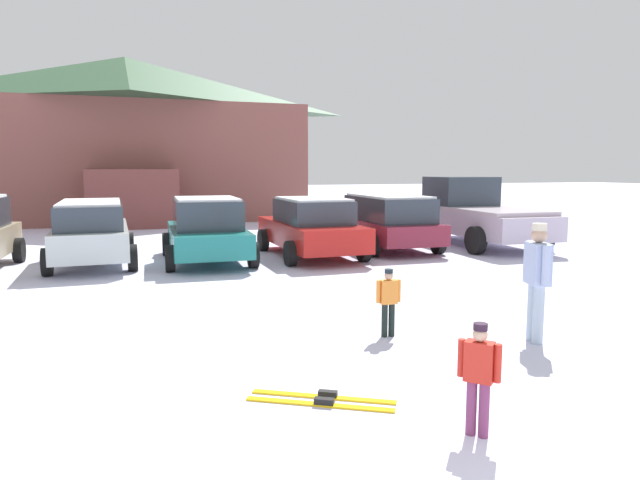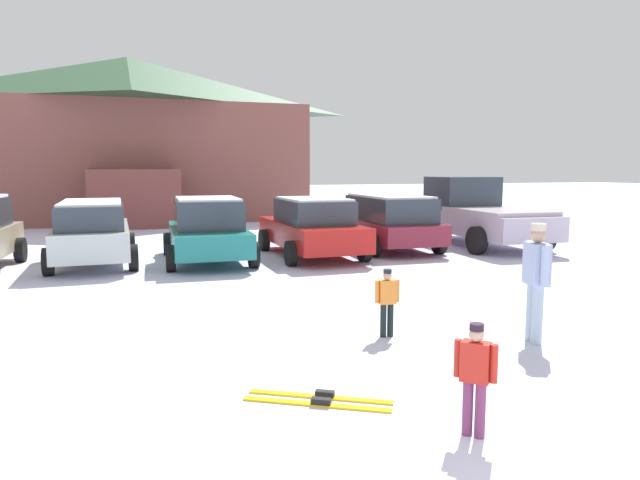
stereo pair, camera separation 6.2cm
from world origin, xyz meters
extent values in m
cube|color=brown|center=(-2.39, 28.05, 2.69)|extent=(15.76, 9.82, 5.37)
pyramid|color=#2D4F32|center=(-2.39, 28.05, 6.63)|extent=(16.36, 10.42, 2.51)
cube|color=brown|center=(-2.40, 22.26, 1.20)|extent=(3.60, 1.81, 2.40)
cylinder|color=black|center=(-5.46, 14.03, 0.32)|extent=(0.25, 0.65, 0.64)
cube|color=silver|center=(-3.64, 13.04, 0.65)|extent=(1.72, 4.35, 0.66)
cube|color=#2D3842|center=(-3.64, 12.96, 1.26)|extent=(1.51, 3.31, 0.57)
cube|color=white|center=(-3.64, 12.96, 1.58)|extent=(1.41, 3.14, 0.06)
cylinder|color=black|center=(-4.57, 14.39, 0.32)|extent=(0.22, 0.64, 0.64)
cylinder|color=black|center=(-2.73, 14.39, 0.32)|extent=(0.22, 0.64, 0.64)
cylinder|color=black|center=(-4.56, 11.69, 0.32)|extent=(0.22, 0.64, 0.64)
cylinder|color=black|center=(-2.72, 11.70, 0.32)|extent=(0.22, 0.64, 0.64)
cube|color=#1D7B75|center=(-0.84, 12.57, 0.61)|extent=(2.05, 4.45, 0.58)
cube|color=#2D3842|center=(-0.85, 12.35, 1.26)|extent=(1.72, 2.35, 0.72)
cube|color=white|center=(-0.85, 12.35, 1.65)|extent=(1.61, 2.23, 0.06)
cylinder|color=black|center=(-1.75, 13.97, 0.32)|extent=(0.25, 0.65, 0.64)
cylinder|color=black|center=(0.21, 13.87, 0.32)|extent=(0.25, 0.65, 0.64)
cylinder|color=black|center=(-1.89, 11.27, 0.32)|extent=(0.25, 0.65, 0.64)
cylinder|color=black|center=(0.08, 11.17, 0.32)|extent=(0.25, 0.65, 0.64)
cube|color=red|center=(2.01, 12.53, 0.64)|extent=(1.86, 4.63, 0.63)
cube|color=#2D3842|center=(2.01, 12.30, 1.26)|extent=(1.63, 2.41, 0.62)
cube|color=white|center=(2.01, 12.30, 1.60)|extent=(1.52, 2.29, 0.06)
cylinder|color=black|center=(1.02, 13.97, 0.32)|extent=(0.22, 0.64, 0.64)
cylinder|color=black|center=(3.00, 13.96, 0.32)|extent=(0.22, 0.64, 0.64)
cylinder|color=black|center=(1.01, 11.10, 0.32)|extent=(0.22, 0.64, 0.64)
cylinder|color=black|center=(2.99, 11.10, 0.32)|extent=(0.22, 0.64, 0.64)
cube|color=maroon|center=(4.62, 13.05, 0.61)|extent=(2.08, 4.44, 0.57)
cube|color=#2D3842|center=(4.62, 12.96, 1.24)|extent=(1.80, 3.38, 0.69)
cube|color=white|center=(4.62, 12.96, 1.61)|extent=(1.68, 3.21, 0.06)
cylinder|color=black|center=(3.69, 14.45, 0.32)|extent=(0.25, 0.65, 0.64)
cylinder|color=black|center=(5.69, 14.35, 0.32)|extent=(0.25, 0.65, 0.64)
cylinder|color=black|center=(3.56, 11.75, 0.32)|extent=(0.25, 0.65, 0.64)
cylinder|color=black|center=(5.56, 11.65, 0.32)|extent=(0.25, 0.65, 0.64)
cube|color=#BCAEC3|center=(7.74, 12.88, 0.75)|extent=(2.35, 5.72, 0.70)
cube|color=#2D3842|center=(7.79, 14.00, 1.62)|extent=(2.00, 1.89, 1.05)
cube|color=#C1B0BC|center=(7.69, 11.89, 1.16)|extent=(2.23, 3.19, 0.12)
cylinder|color=black|center=(6.69, 14.62, 0.40)|extent=(0.30, 0.81, 0.80)
cylinder|color=black|center=(8.95, 14.51, 0.40)|extent=(0.30, 0.81, 0.80)
cylinder|color=black|center=(6.53, 11.25, 0.40)|extent=(0.30, 0.81, 0.80)
cylinder|color=black|center=(8.79, 11.14, 0.40)|extent=(0.30, 0.81, 0.80)
cylinder|color=#A6B9CD|center=(2.41, 3.85, 0.41)|extent=(0.15, 0.15, 0.82)
cylinder|color=#A6B9CD|center=(2.46, 4.03, 0.41)|extent=(0.15, 0.15, 0.82)
cube|color=#A6B8DE|center=(2.43, 3.94, 1.11)|extent=(0.34, 0.45, 0.58)
cylinder|color=#A6B8DE|center=(2.36, 3.69, 1.12)|extent=(0.11, 0.11, 0.55)
cylinder|color=#A6B8DE|center=(2.50, 4.18, 1.12)|extent=(0.11, 0.11, 0.55)
sphere|color=tan|center=(2.43, 3.94, 1.50)|extent=(0.21, 0.21, 0.21)
cylinder|color=beige|center=(2.43, 3.94, 1.62)|extent=(0.20, 0.20, 0.10)
cylinder|color=black|center=(0.66, 4.85, 0.24)|extent=(0.09, 0.09, 0.49)
cylinder|color=black|center=(0.56, 4.86, 0.24)|extent=(0.09, 0.09, 0.49)
cube|color=orange|center=(0.61, 4.86, 0.66)|extent=(0.25, 0.17, 0.34)
cylinder|color=orange|center=(0.76, 4.84, 0.67)|extent=(0.07, 0.07, 0.33)
cylinder|color=orange|center=(0.46, 4.87, 0.67)|extent=(0.07, 0.07, 0.33)
sphere|color=tan|center=(0.61, 4.86, 0.89)|extent=(0.12, 0.12, 0.12)
cylinder|color=#1C262D|center=(0.61, 4.86, 0.96)|extent=(0.12, 0.12, 0.06)
cylinder|color=#78355F|center=(0.03, 1.76, 0.26)|extent=(0.09, 0.09, 0.51)
cylinder|color=#78355F|center=(-0.05, 1.84, 0.26)|extent=(0.09, 0.09, 0.51)
cube|color=red|center=(-0.01, 1.80, 0.70)|extent=(0.28, 0.29, 0.36)
cylinder|color=red|center=(0.10, 1.68, 0.71)|extent=(0.07, 0.07, 0.35)
cylinder|color=red|center=(-0.11, 1.92, 0.71)|extent=(0.07, 0.07, 0.35)
sphere|color=tan|center=(-0.01, 1.80, 0.94)|extent=(0.13, 0.13, 0.13)
cylinder|color=#2D1A2B|center=(-0.01, 1.80, 1.02)|extent=(0.13, 0.13, 0.06)
cube|color=yellow|center=(-1.13, 2.90, 0.01)|extent=(1.37, 0.88, 0.02)
cube|color=black|center=(-1.09, 2.88, 0.05)|extent=(0.21, 0.17, 0.06)
cube|color=yellow|center=(-1.03, 3.07, 0.01)|extent=(1.37, 0.88, 0.02)
cube|color=black|center=(-0.99, 3.05, 0.05)|extent=(0.21, 0.17, 0.06)
camera|label=1|loc=(-3.00, -2.36, 2.40)|focal=32.00mm
camera|label=2|loc=(-2.94, -2.38, 2.40)|focal=32.00mm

